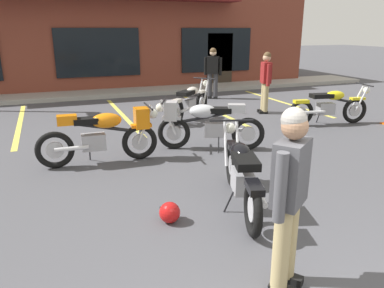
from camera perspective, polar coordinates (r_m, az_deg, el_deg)
The scene contains 13 objects.
ground_plane at distance 6.08m, azimuth -1.74°, elevation -4.78°, with size 80.00×80.00×0.00m, color #47474C.
sidewalk_kerb at distance 13.94m, azimuth -13.41°, elevation 7.59°, with size 22.00×1.80×0.14m, color #A8A59E.
brick_storefront_building at distance 17.29m, azimuth -15.66°, elevation 15.81°, with size 17.53×7.09×4.10m.
painted_stall_lines at distance 10.46m, azimuth -10.48°, elevation 4.34°, with size 10.48×4.80×0.01m.
motorcycle_foreground_classic at distance 4.94m, azimuth 7.49°, elevation -4.44°, with size 0.96×2.05×0.98m.
motorcycle_red_sportbike at distance 9.76m, azimuth -0.26°, elevation 6.47°, with size 1.70×1.60×0.98m.
motorcycle_black_cruiser at distance 7.24m, azimuth 1.99°, elevation 3.23°, with size 1.98×1.13×0.98m.
motorcycle_silver_naked at distance 6.66m, azimuth -13.14°, elevation 1.53°, with size 2.11×0.66×0.98m.
motorcycle_blue_standard at distance 9.79m, azimuth 20.20°, elevation 5.45°, with size 2.10×0.76×0.98m.
person_in_shorts_foreground at distance 10.62m, azimuth 11.14°, elevation 9.69°, with size 0.35×0.60×1.68m.
person_by_back_row at distance 12.69m, azimuth 3.19°, elevation 11.14°, with size 0.54×0.43×1.68m.
person_near_building at distance 3.29m, azimuth 14.59°, elevation -7.01°, with size 0.54×0.44×1.68m.
helmet_on_pavement at distance 4.64m, azimuth -3.43°, elevation -10.34°, with size 0.26×0.26×0.26m.
Camera 1 is at (-1.87, -1.36, 2.26)m, focal length 35.07 mm.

